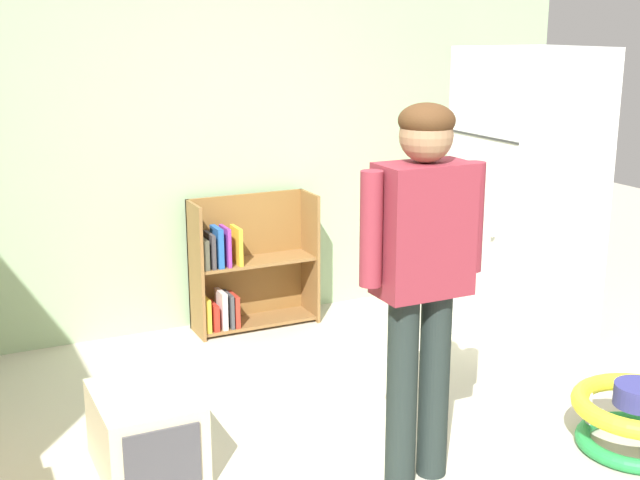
% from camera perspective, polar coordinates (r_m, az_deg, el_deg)
% --- Properties ---
extents(back_wall, '(5.20, 0.06, 2.70)m').
position_cam_1_polar(back_wall, '(5.32, -7.39, 8.42)').
color(back_wall, '#9BBA8B').
rests_on(back_wall, ground).
extents(refrigerator, '(0.73, 0.68, 1.78)m').
position_cam_1_polar(refrigerator, '(5.19, 13.89, 2.81)').
color(refrigerator, white).
rests_on(refrigerator, ground).
extents(bookshelf, '(0.80, 0.28, 0.85)m').
position_cam_1_polar(bookshelf, '(5.38, -5.26, -2.09)').
color(bookshelf, brown).
rests_on(bookshelf, ground).
extents(standing_person, '(0.57, 0.23, 1.62)m').
position_cam_1_polar(standing_person, '(3.41, 6.99, -1.37)').
color(standing_person, '#202B28').
rests_on(standing_person, ground).
extents(baby_walker, '(0.60, 0.60, 0.32)m').
position_cam_1_polar(baby_walker, '(4.18, 20.85, -11.25)').
color(baby_walker, '#238F44').
rests_on(baby_walker, ground).
extents(pet_carrier, '(0.42, 0.55, 0.36)m').
position_cam_1_polar(pet_carrier, '(3.82, -11.78, -12.69)').
color(pet_carrier, beige).
rests_on(pet_carrier, ground).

